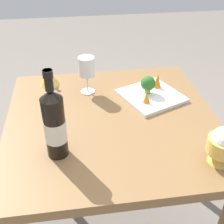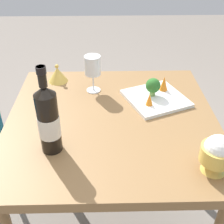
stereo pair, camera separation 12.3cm
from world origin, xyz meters
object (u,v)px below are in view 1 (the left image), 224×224
rice_bowl_lid (49,78)px  carrot_garnish_left (147,97)px  wine_bottle (55,124)px  rice_bowl (223,145)px  serving_plate (151,96)px  broccoli_floret (148,84)px  wine_glass (87,68)px  carrot_garnish_right (157,81)px

rice_bowl_lid → carrot_garnish_left: (-0.26, -0.43, 0.01)m
wine_bottle → carrot_garnish_left: bearing=-55.6°
rice_bowl → wine_bottle: bearing=77.6°
serving_plate → broccoli_floret: broccoli_floret is taller
wine_glass → carrot_garnish_right: wine_glass is taller
wine_glass → carrot_garnish_right: (-0.03, -0.33, -0.08)m
rice_bowl_lid → serving_plate: size_ratio=0.31×
wine_glass → carrot_garnish_right: 0.35m
wine_bottle → carrot_garnish_left: size_ratio=5.98×
wine_bottle → carrot_garnish_left: wine_bottle is taller
serving_plate → carrot_garnish_right: (0.07, -0.04, 0.04)m
wine_bottle → wine_glass: size_ratio=1.85×
wine_glass → rice_bowl: 0.69m
carrot_garnish_right → wine_glass: bearing=85.0°
carrot_garnish_left → carrot_garnish_right: carrot_garnish_right is taller
wine_glass → carrot_garnish_right: size_ratio=2.60×
wine_bottle → wine_glass: bearing=-18.1°
serving_plate → carrot_garnish_left: 0.08m
wine_bottle → serving_plate: (0.33, -0.43, -0.12)m
rice_bowl → carrot_garnish_left: (0.39, 0.17, -0.03)m
broccoli_floret → carrot_garnish_right: 0.08m
wine_glass → carrot_garnish_left: (-0.16, -0.25, -0.09)m
rice_bowl → serving_plate: bearing=15.7°
wine_bottle → rice_bowl: size_ratio=2.34×
serving_plate → broccoli_floret: 0.06m
wine_glass → rice_bowl_lid: (0.10, 0.18, -0.09)m
wine_glass → carrot_garnish_right: bearing=-95.0°
wine_bottle → rice_bowl: (-0.12, -0.56, -0.06)m
wine_bottle → serving_plate: size_ratio=1.01×
rice_bowl_lid → wine_glass: bearing=-119.0°
wine_glass → rice_bowl: (-0.55, -0.42, -0.05)m
carrot_garnish_left → carrot_garnish_right: 0.16m
wine_glass → rice_bowl_lid: 0.23m
wine_glass → carrot_garnish_left: wine_glass is taller
rice_bowl_lid → broccoli_floret: size_ratio=1.17×
rice_bowl → broccoli_floret: bearing=16.9°
rice_bowl_lid → serving_plate: bearing=-112.5°
carrot_garnish_right → rice_bowl_lid: bearing=75.8°
rice_bowl_lid → rice_bowl: bearing=-137.2°
wine_glass → carrot_garnish_left: 0.31m
wine_bottle → carrot_garnish_right: size_ratio=4.82×
wine_bottle → wine_glass: wine_bottle is taller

